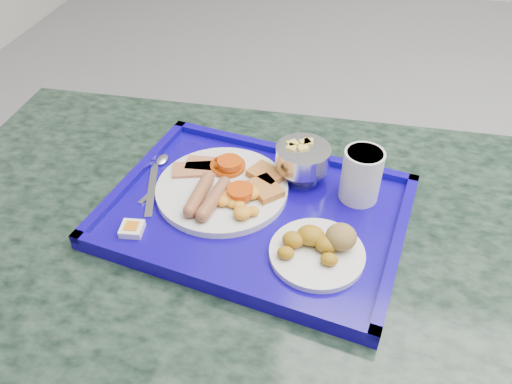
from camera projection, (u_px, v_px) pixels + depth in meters
The scene contains 9 objects.
table at pixel (234, 291), 0.98m from camera, with size 1.13×0.76×0.71m.
tray at pixel (256, 212), 0.87m from camera, with size 0.56×0.45×0.03m.
main_plate at pixel (225, 188), 0.89m from camera, with size 0.24×0.24×0.04m.
bread_plate at pixel (320, 247), 0.77m from camera, with size 0.15×0.15×0.05m.
fruit_bowl at pixel (303, 158), 0.90m from camera, with size 0.10×0.10×0.07m.
juice_cup at pixel (362, 174), 0.85m from camera, with size 0.07×0.07×0.10m.
spoon at pixel (161, 166), 0.95m from camera, with size 0.06×0.15×0.01m.
knife at pixel (153, 181), 0.92m from camera, with size 0.01×0.19×0.00m, color silver.
jam_packet at pixel (132, 229), 0.82m from camera, with size 0.04×0.04×0.01m.
Camera 1 is at (-0.93, -0.92, 1.31)m, focal length 35.00 mm.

